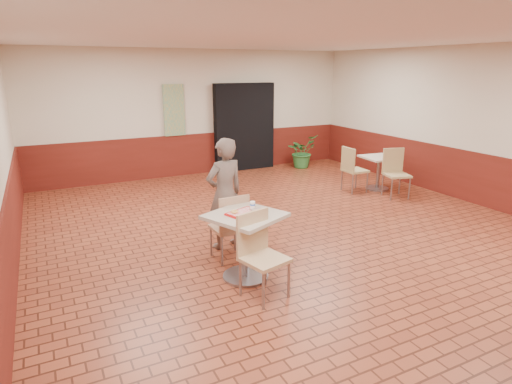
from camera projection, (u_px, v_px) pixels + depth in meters
name	position (u px, v px, depth m)	size (l,w,h in m)	color
room_shell	(314.00, 145.00, 6.13)	(8.01, 10.01, 3.01)	brown
wainscot_band	(311.00, 211.00, 6.41)	(8.00, 10.00, 1.00)	#591811
corridor_doorway	(244.00, 127.00, 10.94)	(1.60, 0.22, 2.20)	black
promo_poster	(174.00, 110.00, 10.07)	(0.50, 0.03, 1.20)	gray
main_table	(245.00, 235.00, 5.30)	(0.81, 0.81, 0.85)	#B6A892
chair_main_front	(260.00, 250.00, 4.90)	(0.56, 0.56, 1.00)	tan
chair_main_back	(231.00, 224.00, 5.80)	(0.45, 0.45, 0.95)	tan
customer	(225.00, 194.00, 6.17)	(0.60, 0.39, 1.63)	#65564E
serving_tray	(245.00, 213.00, 5.21)	(0.41, 0.32, 0.03)	red
ring_donut	(235.00, 212.00, 5.19)	(0.09, 0.09, 0.03)	#DFA351
long_john_donut	(255.00, 211.00, 5.19)	(0.17, 0.08, 0.05)	gold
paper_cup	(253.00, 205.00, 5.36)	(0.07, 0.07, 0.08)	white
second_table	(379.00, 167.00, 9.28)	(0.68, 0.68, 0.72)	beige
chair_second_left	(352.00, 167.00, 9.07)	(0.46, 0.46, 0.96)	tan
chair_second_front	(395.00, 170.00, 8.75)	(0.56, 0.56, 0.98)	tan
potted_plant	(302.00, 151.00, 11.32)	(0.78, 0.67, 0.86)	#2C7031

